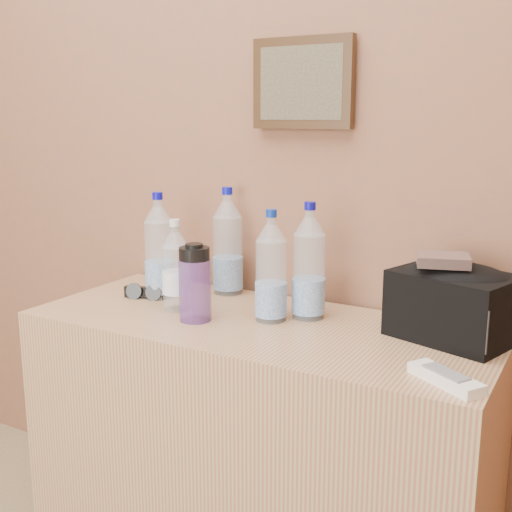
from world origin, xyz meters
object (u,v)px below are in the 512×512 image
at_px(dresser, 258,454).
at_px(pet_small, 176,270).
at_px(sunglasses, 146,293).
at_px(pet_large_b, 228,247).
at_px(pet_large_d, 271,272).
at_px(foil_packet, 443,260).
at_px(pet_large_a, 159,251).
at_px(nalgene_bottle, 195,283).
at_px(ac_remote, 445,379).
at_px(toiletry_bag, 454,302).
at_px(pet_large_c, 309,267).

xyz_separation_m(dresser, pet_small, (-0.25, -0.02, 0.50)).
bearing_deg(sunglasses, pet_large_b, 27.54).
relative_size(pet_large_b, pet_small, 1.27).
relative_size(pet_large_d, foil_packet, 2.47).
xyz_separation_m(pet_large_a, pet_large_d, (0.40, -0.04, -0.01)).
relative_size(pet_large_a, nalgene_bottle, 1.52).
xyz_separation_m(ac_remote, toiletry_bag, (-0.05, 0.29, 0.08)).
relative_size(dresser, foil_packet, 10.27).
xyz_separation_m(pet_large_b, toiletry_bag, (0.70, -0.09, -0.05)).
height_order(pet_small, nalgene_bottle, pet_small).
xyz_separation_m(pet_large_c, pet_large_d, (-0.08, -0.07, -0.01)).
height_order(pet_large_b, pet_large_c, pet_large_b).
bearing_deg(dresser, pet_large_c, 44.45).
height_order(dresser, ac_remote, ac_remote).
height_order(sunglasses, ac_remote, sunglasses).
bearing_deg(dresser, toiletry_bag, 13.64).
distance_m(dresser, toiletry_bag, 0.69).
bearing_deg(pet_small, dresser, 3.90).
distance_m(dresser, pet_large_b, 0.61).
xyz_separation_m(dresser, pet_large_b, (-0.22, 0.20, 0.53)).
height_order(pet_large_b, ac_remote, pet_large_b).
bearing_deg(dresser, pet_large_d, 49.28).
distance_m(pet_large_a, pet_small, 0.15).
bearing_deg(foil_packet, pet_large_d, -171.91).
relative_size(dresser, sunglasses, 9.41).
height_order(toiletry_bag, foil_packet, foil_packet).
xyz_separation_m(pet_large_c, pet_small, (-0.35, -0.12, -0.03)).
xyz_separation_m(pet_large_a, pet_small, (0.12, -0.09, -0.03)).
xyz_separation_m(dresser, foil_packet, (0.45, 0.09, 0.59)).
bearing_deg(dresser, foil_packet, 11.06).
height_order(sunglasses, toiletry_bag, toiletry_bag).
bearing_deg(pet_large_b, dresser, -42.78).
xyz_separation_m(pet_small, nalgene_bottle, (0.10, -0.06, -0.01)).
height_order(pet_large_c, toiletry_bag, pet_large_c).
relative_size(ac_remote, foil_packet, 1.40).
distance_m(pet_large_b, foil_packet, 0.69).
relative_size(pet_large_a, ac_remote, 1.87).
relative_size(pet_large_a, toiletry_bag, 1.15).
bearing_deg(pet_large_a, pet_large_d, -5.81).
height_order(nalgene_bottle, sunglasses, nalgene_bottle).
relative_size(pet_large_b, ac_remote, 1.93).
xyz_separation_m(dresser, pet_large_a, (-0.38, 0.07, 0.53)).
height_order(pet_large_c, nalgene_bottle, pet_large_c).
bearing_deg(pet_large_c, foil_packet, -1.63).
relative_size(nalgene_bottle, ac_remote, 1.23).
bearing_deg(toiletry_bag, dresser, -149.04).
xyz_separation_m(pet_large_c, ac_remote, (0.43, -0.27, -0.13)).
bearing_deg(pet_large_a, pet_large_c, 3.65).
xyz_separation_m(sunglasses, foil_packet, (0.86, 0.06, 0.18)).
height_order(dresser, pet_large_c, pet_large_c).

